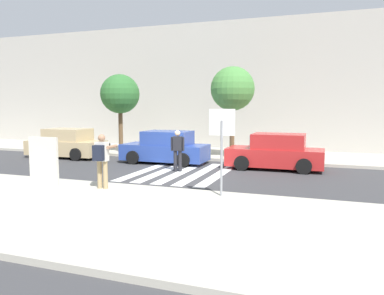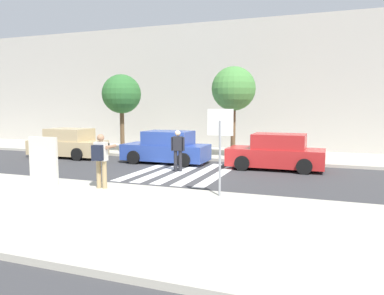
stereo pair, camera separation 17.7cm
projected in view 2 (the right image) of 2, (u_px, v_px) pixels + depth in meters
ground_plane at (180, 173)px, 15.36m from camera, size 120.00×120.00×0.00m
sidewalk_near at (89, 211)px, 9.57m from camera, size 60.00×6.00×0.14m
sidewalk_far at (220, 154)px, 20.94m from camera, size 60.00×4.80×0.14m
building_facade_far at (239, 88)px, 24.61m from camera, size 56.00×4.00×7.87m
crosswalk_stripe_0 at (147, 170)px, 16.09m from camera, size 0.44×5.20×0.01m
crosswalk_stripe_1 at (164, 171)px, 15.82m from camera, size 0.44×5.20×0.01m
crosswalk_stripe_2 at (182, 172)px, 15.54m from camera, size 0.44×5.20×0.01m
crosswalk_stripe_3 at (200, 173)px, 15.27m from camera, size 0.44×5.20×0.01m
crosswalk_stripe_4 at (219, 175)px, 14.99m from camera, size 0.44×5.20×0.01m
stop_sign at (220, 133)px, 10.71m from camera, size 0.76×0.08×2.52m
photographer_with_backpack at (101, 156)px, 11.78m from camera, size 0.63×0.88×1.72m
pedestrian_crossing at (178, 148)px, 15.64m from camera, size 0.57×0.31×1.72m
parked_car_tan at (68, 144)px, 19.97m from camera, size 4.10×1.92×1.55m
parked_car_blue at (166, 148)px, 17.98m from camera, size 4.10×1.92×1.55m
parked_car_red at (276, 153)px, 16.19m from camera, size 4.10×1.92×1.55m
street_tree_west at (121, 94)px, 20.85m from camera, size 2.17×2.17×4.35m
street_tree_center at (234, 89)px, 18.47m from camera, size 2.18×2.18×4.54m
advertising_board at (44, 161)px, 12.32m from camera, size 1.10×0.11×1.60m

